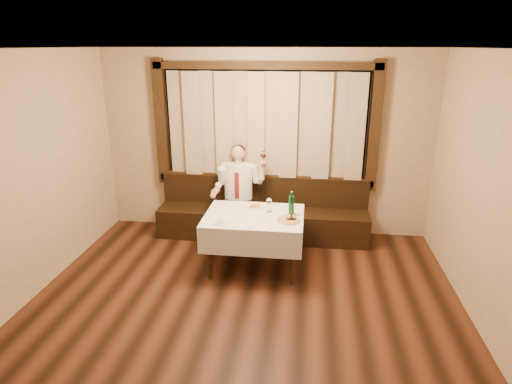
# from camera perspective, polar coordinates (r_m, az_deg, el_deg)

# --- Properties ---
(room) EXTENTS (5.01, 6.01, 2.81)m
(room) POSITION_cam_1_polar(r_m,az_deg,el_deg) (4.59, -1.47, 2.14)
(room) COLOR black
(room) RESTS_ON ground
(banquette) EXTENTS (3.20, 0.61, 0.94)m
(banquette) POSITION_cam_1_polar(r_m,az_deg,el_deg) (6.63, 0.90, -3.33)
(banquette) COLOR black
(banquette) RESTS_ON ground
(dining_table) EXTENTS (1.27, 0.97, 0.76)m
(dining_table) POSITION_cam_1_polar(r_m,az_deg,el_deg) (5.56, -0.26, -4.07)
(dining_table) COLOR black
(dining_table) RESTS_ON ground
(pizza) EXTENTS (0.30, 0.30, 0.03)m
(pizza) POSITION_cam_1_polar(r_m,az_deg,el_deg) (5.34, 4.37, -3.74)
(pizza) COLOR white
(pizza) RESTS_ON dining_table
(pasta_red) EXTENTS (0.24, 0.24, 0.08)m
(pasta_red) POSITION_cam_1_polar(r_m,az_deg,el_deg) (5.74, -0.10, -1.80)
(pasta_red) COLOR white
(pasta_red) RESTS_ON dining_table
(pasta_cream) EXTENTS (0.23, 0.23, 0.08)m
(pasta_cream) POSITION_cam_1_polar(r_m,az_deg,el_deg) (5.29, -4.43, -3.73)
(pasta_cream) COLOR white
(pasta_cream) RESTS_ON dining_table
(green_bottle) EXTENTS (0.07, 0.07, 0.33)m
(green_bottle) POSITION_cam_1_polar(r_m,az_deg,el_deg) (5.45, 4.74, -1.81)
(green_bottle) COLOR #11522A
(green_bottle) RESTS_ON dining_table
(table_wine_glass) EXTENTS (0.07, 0.07, 0.20)m
(table_wine_glass) POSITION_cam_1_polar(r_m,az_deg,el_deg) (5.56, 1.76, -1.31)
(table_wine_glass) COLOR white
(table_wine_glass) RESTS_ON dining_table
(cruet_caddy) EXTENTS (0.12, 0.08, 0.12)m
(cruet_caddy) POSITION_cam_1_polar(r_m,az_deg,el_deg) (5.33, 4.74, -3.45)
(cruet_caddy) COLOR black
(cruet_caddy) RESTS_ON dining_table
(seated_man) EXTENTS (0.79, 0.59, 1.44)m
(seated_man) POSITION_cam_1_polar(r_m,az_deg,el_deg) (6.41, -2.43, 0.84)
(seated_man) COLOR black
(seated_man) RESTS_ON ground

